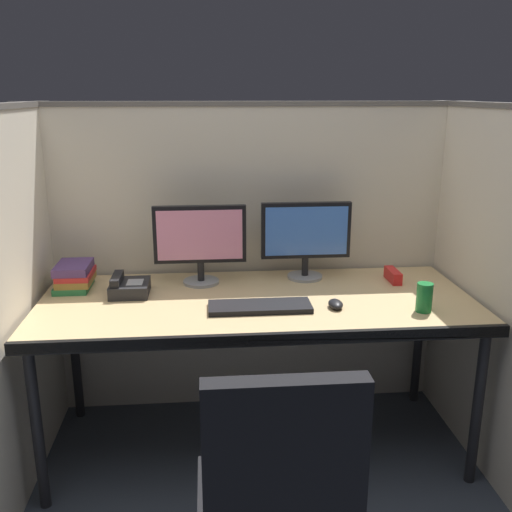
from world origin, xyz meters
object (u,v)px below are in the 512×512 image
desk (257,310)px  desk_phone (129,287)px  soda_can (424,297)px  computer_mouse (336,304)px  book_stack (75,276)px  red_stapler (393,275)px  monitor_left (200,239)px  monitor_right (306,235)px  keyboard_main (259,307)px

desk → desk_phone: 0.59m
soda_can → computer_mouse: bearing=168.7°
book_stack → red_stapler: (1.50, -0.02, -0.03)m
red_stapler → monitor_left: bearing=177.0°
computer_mouse → monitor_left: bearing=146.4°
monitor_left → desk_phone: size_ratio=2.26×
monitor_right → book_stack: size_ratio=1.99×
book_stack → desk_phone: size_ratio=1.14×
monitor_right → computer_mouse: (0.06, -0.41, -0.20)m
red_stapler → monitor_right: bearing=168.4°
keyboard_main → desk_phone: bearing=157.1°
desk → monitor_right: size_ratio=4.42×
desk_phone → soda_can: (1.24, -0.32, 0.03)m
desk → red_stapler: size_ratio=12.67×
computer_mouse → book_stack: book_stack is taller
keyboard_main → red_stapler: red_stapler is taller
book_stack → desk_phone: bearing=-21.2°
desk → desk_phone: size_ratio=10.00×
soda_can → red_stapler: soda_can is taller
desk → book_stack: (-0.82, 0.22, 0.11)m
monitor_right → computer_mouse: bearing=-81.7°
book_stack → desk_phone: (0.26, -0.10, -0.03)m
desk → monitor_right: (0.26, 0.28, 0.27)m
monitor_right → soda_can: monitor_right is taller
book_stack → desk: bearing=-14.9°
computer_mouse → desk_phone: bearing=164.2°
keyboard_main → desk_phone: desk_phone is taller
book_stack → soda_can: bearing=-15.7°
monitor_left → monitor_right: size_ratio=1.00×
red_stapler → desk: bearing=-163.8°
monitor_left → desk_phone: 0.39m
monitor_left → computer_mouse: (0.56, -0.38, -0.20)m
desk_phone → soda_can: bearing=-14.5°
monitor_left → soda_can: bearing=-25.9°
monitor_right → computer_mouse: 0.46m
monitor_right → soda_can: (0.41, -0.48, -0.15)m
monitor_left → book_stack: size_ratio=1.99×
monitor_right → desk_phone: 0.86m
desk → monitor_left: bearing=135.3°
desk_phone → keyboard_main: bearing=-22.9°
desk → monitor_right: bearing=47.2°
book_stack → soda_can: 1.56m
soda_can → desk_phone: bearing=165.5°
desk → desk_phone: bearing=168.1°
monitor_right → book_stack: monitor_right is taller
monitor_left → keyboard_main: 0.48m
monitor_left → red_stapler: bearing=-3.0°
monitor_right → book_stack: 1.10m
book_stack → soda_can: (1.50, -0.42, 0.00)m
desk → computer_mouse: size_ratio=19.79×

